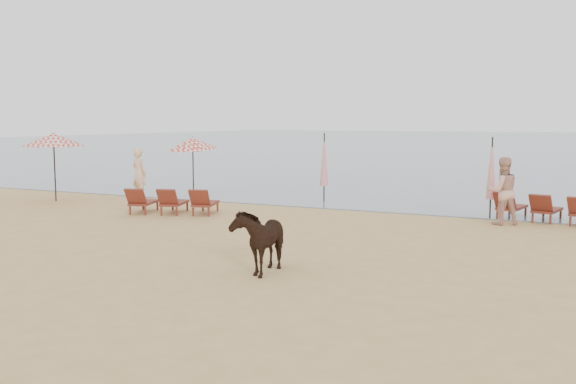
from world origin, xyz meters
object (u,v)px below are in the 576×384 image
Objects in this scene: lounger_cluster_left at (172,201)px; umbrella_closed_left at (324,160)px; umbrella_open_left_a at (54,140)px; umbrella_open_left_b at (193,143)px; umbrella_closed_right at (492,169)px; beachgoer_left at (139,173)px; cow at (260,239)px; beachgoer_right_a at (502,191)px; lounger_cluster_right at (545,208)px.

umbrella_closed_left is (2.99, 4.53, 1.07)m from lounger_cluster_left.
lounger_cluster_left is 5.53m from umbrella_closed_left.
umbrella_open_left_a reaches higher than lounger_cluster_left.
umbrella_open_left_b is 10.72m from umbrella_closed_right.
lounger_cluster_left is 4.30m from beachgoer_left.
cow is at bearing -74.02° from umbrella_closed_left.
umbrella_open_left_a is 12.91m from cow.
umbrella_open_left_a reaches higher than umbrella_closed_left.
umbrella_open_left_a is (-5.47, 0.78, 1.74)m from lounger_cluster_left.
umbrella_closed_left is 6.52m from beachgoer_right_a.
beachgoer_right_a is at bearing 59.89° from cow.
lounger_cluster_left is at bearing 155.60° from beachgoer_left.
beachgoer_right_a is at bearing -64.20° from umbrella_closed_right.
cow is 0.81× the size of beachgoer_left.
umbrella_open_left_a reaches higher than cow.
beachgoer_left is (-9.15, 7.96, 0.28)m from cow.
umbrella_open_left_b is at bearing -173.51° from lounger_cluster_right.
umbrella_closed_right is (10.67, -0.95, -0.52)m from umbrella_open_left_b.
lounger_cluster_right reaches higher than lounger_cluster_left.
lounger_cluster_left is at bearing -123.45° from umbrella_closed_left.
beachgoer_right_a reaches higher than cow.
umbrella_open_left_a is 1.02× the size of umbrella_closed_right.
cow is (5.81, -5.31, 0.23)m from lounger_cluster_left.
umbrella_closed_right is (-1.44, -0.09, 1.04)m from lounger_cluster_right.
lounger_cluster_right is 1.78m from umbrella_closed_right.
umbrella_open_left_b is 1.26× the size of beachgoer_left.
umbrella_closed_right reaches higher than beachgoer_left.
umbrella_closed_left is at bearing -0.84° from umbrella_open_left_a.
umbrella_closed_left is 10.27m from cow.
umbrella_closed_right is at bearing -15.30° from umbrella_open_left_a.
umbrella_closed_right reaches higher than umbrella_open_left_b.
umbrella_closed_left is 1.32× the size of beachgoer_left.
umbrella_closed_left is 1.02× the size of umbrella_closed_right.
umbrella_closed_left is (8.46, 3.74, -0.67)m from umbrella_open_left_a.
umbrella_closed_right is 1.30× the size of beachgoer_left.
cow is 12.13m from beachgoer_left.
beachgoer_right_a reaches higher than lounger_cluster_left.
cow is 8.24m from beachgoer_right_a.
beachgoer_left is (-13.44, -0.56, 0.51)m from lounger_cluster_right.
umbrella_open_left_b is at bearing -39.81° from beachgoer_right_a.
lounger_cluster_left is 1.57× the size of beachgoer_left.
umbrella_closed_right is (8.66, 3.12, 1.05)m from lounger_cluster_left.
umbrella_open_left_a is at bearing 55.22° from beachgoer_left.
beachgoer_right_a is (-1.02, -0.96, 0.52)m from lounger_cluster_right.
beachgoer_left is at bearing -167.06° from lounger_cluster_right.
cow is at bearing 153.00° from beachgoer_left.
umbrella_open_left_a is 1.32× the size of beachgoer_left.
lounger_cluster_right is at bearing 56.54° from cow.
umbrella_open_left_a is 4.78m from umbrella_open_left_b.
lounger_cluster_right is 1.16× the size of umbrella_open_left_a.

